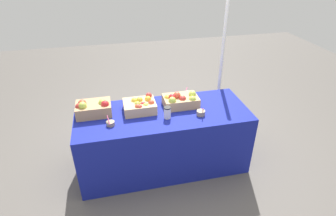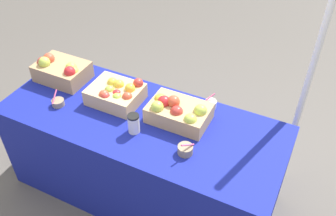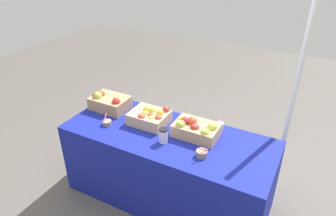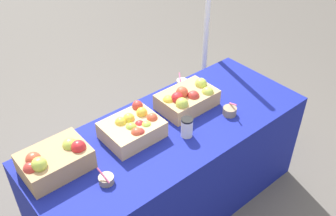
# 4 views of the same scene
# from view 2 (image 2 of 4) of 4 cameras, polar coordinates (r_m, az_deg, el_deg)

# --- Properties ---
(ground_plane) EXTENTS (10.00, 10.00, 0.00)m
(ground_plane) POSITION_cam_2_polar(r_m,az_deg,el_deg) (2.99, -3.49, -12.17)
(ground_plane) COLOR #56514C
(table) EXTENTS (1.90, 0.76, 0.74)m
(table) POSITION_cam_2_polar(r_m,az_deg,el_deg) (2.71, -3.80, -7.41)
(table) COLOR navy
(table) RESTS_ON ground_plane
(apple_crate_left) EXTENTS (0.37, 0.26, 0.19)m
(apple_crate_left) POSITION_cam_2_polar(r_m,az_deg,el_deg) (2.84, -15.92, 5.54)
(apple_crate_left) COLOR tan
(apple_crate_left) RESTS_ON table
(apple_crate_middle) EXTENTS (0.35, 0.28, 0.16)m
(apple_crate_middle) POSITION_cam_2_polar(r_m,az_deg,el_deg) (2.56, -7.93, 2.20)
(apple_crate_middle) COLOR tan
(apple_crate_middle) RESTS_ON table
(apple_crate_right) EXTENTS (0.39, 0.26, 0.17)m
(apple_crate_right) POSITION_cam_2_polar(r_m,az_deg,el_deg) (2.39, 1.51, -0.55)
(apple_crate_right) COLOR tan
(apple_crate_right) RESTS_ON table
(sample_bowl_near) EXTENTS (0.09, 0.10, 0.11)m
(sample_bowl_near) POSITION_cam_2_polar(r_m,az_deg,el_deg) (2.21, 2.66, -6.34)
(sample_bowl_near) COLOR gray
(sample_bowl_near) RESTS_ON table
(sample_bowl_mid) EXTENTS (0.08, 0.09, 0.10)m
(sample_bowl_mid) POSITION_cam_2_polar(r_m,az_deg,el_deg) (2.64, -16.43, 0.83)
(sample_bowl_mid) COLOR gray
(sample_bowl_mid) RESTS_ON table
(sample_bowl_far) EXTENTS (0.08, 0.08, 0.10)m
(sample_bowl_far) POSITION_cam_2_polar(r_m,az_deg,el_deg) (2.53, 6.52, 0.62)
(sample_bowl_far) COLOR silver
(sample_bowl_far) RESTS_ON table
(coffee_cup) EXTENTS (0.07, 0.07, 0.13)m
(coffee_cup) POSITION_cam_2_polar(r_m,az_deg,el_deg) (2.32, -5.25, -2.37)
(coffee_cup) COLOR silver
(coffee_cup) RESTS_ON table
(tent_pole) EXTENTS (0.04, 0.04, 1.91)m
(tent_pole) POSITION_cam_2_polar(r_m,az_deg,el_deg) (2.59, 20.70, 4.24)
(tent_pole) COLOR white
(tent_pole) RESTS_ON ground_plane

